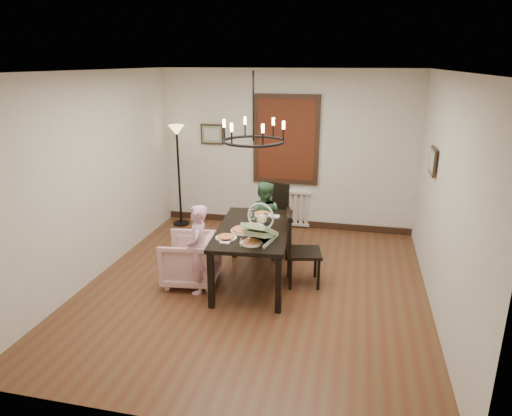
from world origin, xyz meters
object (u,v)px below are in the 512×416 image
at_px(dining_table, 254,234).
at_px(floor_lamp, 179,177).
at_px(armchair, 191,260).
at_px(drinking_glass, 263,222).
at_px(chair_right, 304,248).
at_px(seated_man, 264,226).
at_px(chair_far, 269,217).
at_px(baby_bouncer, 260,228).
at_px(elderly_woman, 198,257).

relative_size(dining_table, floor_lamp, 0.97).
bearing_deg(armchair, drinking_glass, 99.89).
distance_m(chair_right, floor_lamp, 3.17).
bearing_deg(floor_lamp, seated_man, -30.86).
xyz_separation_m(seated_man, drinking_glass, (0.15, -0.81, 0.36)).
relative_size(chair_right, floor_lamp, 0.57).
bearing_deg(armchair, seated_man, 137.02).
relative_size(seated_man, floor_lamp, 0.55).
bearing_deg(chair_far, baby_bouncer, -66.11).
height_order(dining_table, armchair, dining_table).
xyz_separation_m(chair_right, drinking_glass, (-0.56, -0.01, 0.34)).
bearing_deg(chair_far, dining_table, -72.17).
height_order(elderly_woman, drinking_glass, elderly_woman).
xyz_separation_m(baby_bouncer, drinking_glass, (-0.07, 0.51, -0.10)).
xyz_separation_m(dining_table, chair_far, (-0.02, 1.20, -0.17)).
bearing_deg(baby_bouncer, drinking_glass, 108.82).
relative_size(seated_man, baby_bouncer, 1.96).
height_order(armchair, baby_bouncer, baby_bouncer).
distance_m(seated_man, baby_bouncer, 1.42).
distance_m(chair_far, elderly_woman, 1.74).
height_order(baby_bouncer, floor_lamp, floor_lamp).
height_order(chair_right, elderly_woman, chair_right).
distance_m(elderly_woman, floor_lamp, 2.72).
relative_size(armchair, seated_man, 0.74).
bearing_deg(dining_table, seated_man, 87.93).
bearing_deg(floor_lamp, chair_far, -22.86).
relative_size(armchair, elderly_woman, 0.75).
bearing_deg(drinking_glass, elderly_woman, -145.65).
bearing_deg(elderly_woman, chair_right, 98.98).
height_order(chair_far, chair_right, chair_far).
bearing_deg(baby_bouncer, chair_right, 57.55).
bearing_deg(armchair, chair_right, 93.87).
bearing_deg(elderly_woman, armchair, -151.39).
xyz_separation_m(armchair, drinking_glass, (0.94, 0.29, 0.52)).
distance_m(elderly_woman, seated_man, 1.45).
distance_m(chair_right, seated_man, 1.08).
bearing_deg(dining_table, elderly_woman, -150.74).
bearing_deg(chair_right, baby_bouncer, 124.76).
bearing_deg(chair_right, drinking_glass, 78.94).
relative_size(armchair, drinking_glass, 5.61).
bearing_deg(armchair, floor_lamp, -162.54).
distance_m(armchair, seated_man, 1.37).
bearing_deg(armchair, dining_table, 97.08).
relative_size(dining_table, elderly_woman, 1.78).
relative_size(chair_right, seated_man, 1.04).
xyz_separation_m(elderly_woman, drinking_glass, (0.75, 0.51, 0.36)).
xyz_separation_m(chair_right, baby_bouncer, (-0.49, -0.52, 0.44)).
bearing_deg(seated_man, baby_bouncer, 108.92).
distance_m(armchair, floor_lamp, 2.47).
bearing_deg(chair_far, drinking_glass, -66.57).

